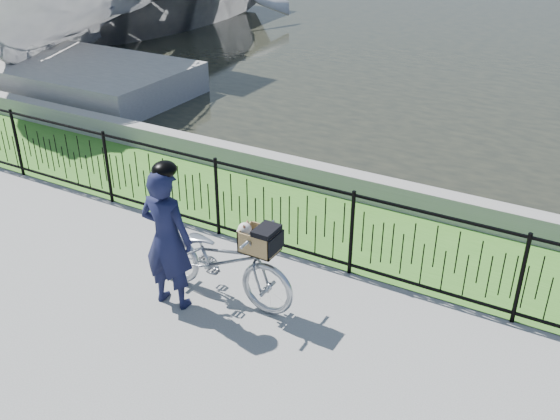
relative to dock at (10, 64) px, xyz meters
The scene contains 7 objects.
ground 11.42m from the dock, 28.81° to the right, with size 120.00×120.00×0.00m, color gray.
grass_strip 10.42m from the dock, 16.17° to the right, with size 60.00×2.00×0.01m, color #3D7524.
quay_wall 10.18m from the dock, 10.76° to the right, with size 60.00×0.30×0.40m, color gray.
fence 10.74m from the dock, 21.31° to the right, with size 14.00×0.06×1.15m, color black, non-canonical shape.
dock is the anchor object (origin of this frame).
bicycle_rig 11.13m from the dock, 27.28° to the right, with size 1.94×0.68×1.12m.
cyclist 10.94m from the dock, 30.18° to the right, with size 0.66×0.46×1.79m.
Camera 1 is at (3.51, -4.57, 4.40)m, focal length 40.00 mm.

